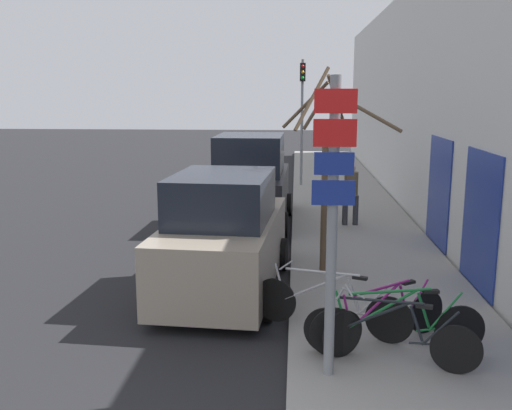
% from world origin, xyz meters
% --- Properties ---
extents(ground_plane, '(80.00, 80.00, 0.00)m').
position_xyz_m(ground_plane, '(0.00, 11.20, 0.00)').
color(ground_plane, black).
extents(sidewalk_curb, '(3.20, 32.00, 0.15)m').
position_xyz_m(sidewalk_curb, '(2.60, 14.00, 0.07)').
color(sidewalk_curb, gray).
rests_on(sidewalk_curb, ground).
extents(building_facade, '(0.23, 32.00, 6.50)m').
position_xyz_m(building_facade, '(4.35, 13.93, 3.23)').
color(building_facade, silver).
rests_on(building_facade, ground).
extents(signpost, '(0.49, 0.14, 3.53)m').
position_xyz_m(signpost, '(1.50, 3.27, 2.08)').
color(signpost, gray).
rests_on(signpost, sidewalk_curb).
extents(bicycle_0, '(2.13, 0.72, 0.85)m').
position_xyz_m(bicycle_0, '(2.26, 3.61, 0.52)').
color(bicycle_0, black).
rests_on(bicycle_0, sidewalk_curb).
extents(bicycle_1, '(2.27, 0.44, 0.91)m').
position_xyz_m(bicycle_1, '(2.40, 3.84, 0.54)').
color(bicycle_1, black).
rests_on(bicycle_1, sidewalk_curb).
extents(bicycle_2, '(1.76, 1.20, 0.85)m').
position_xyz_m(bicycle_2, '(2.31, 4.17, 0.52)').
color(bicycle_2, black).
rests_on(bicycle_2, sidewalk_curb).
extents(bicycle_3, '(2.19, 0.93, 0.91)m').
position_xyz_m(bicycle_3, '(1.57, 4.53, 0.54)').
color(bicycle_3, black).
rests_on(bicycle_3, sidewalk_curb).
extents(parked_car_0, '(2.21, 4.37, 2.13)m').
position_xyz_m(parked_car_0, '(-0.17, 6.55, 0.97)').
color(parked_car_0, gray).
rests_on(parked_car_0, ground).
extents(parked_car_1, '(2.15, 4.25, 2.42)m').
position_xyz_m(parked_car_1, '(-0.11, 11.65, 1.09)').
color(parked_car_1, black).
rests_on(parked_car_1, ground).
extents(pedestrian_near, '(0.41, 0.35, 1.57)m').
position_xyz_m(pedestrian_near, '(2.48, 11.28, 1.06)').
color(pedestrian_near, '#333338').
rests_on(pedestrian_near, sidewalk_curb).
extents(street_tree, '(2.10, 1.52, 3.80)m').
position_xyz_m(street_tree, '(1.64, 7.40, 1.98)').
color(street_tree, brown).
rests_on(street_tree, sidewalk_curb).
extents(traffic_light, '(0.20, 0.30, 4.50)m').
position_xyz_m(traffic_light, '(1.28, 17.70, 3.03)').
color(traffic_light, gray).
rests_on(traffic_light, sidewalk_curb).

